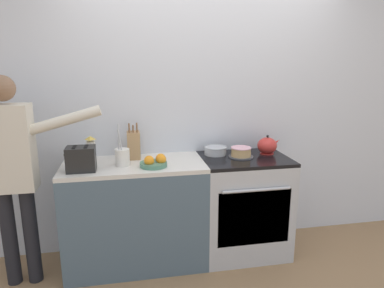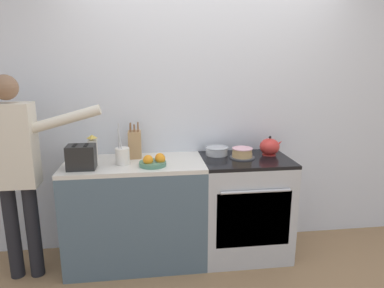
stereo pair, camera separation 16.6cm
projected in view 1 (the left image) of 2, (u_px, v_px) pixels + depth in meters
The scene contains 13 objects.
ground_plane at pixel (220, 271), 2.92m from camera, with size 16.00×16.00×0.00m, color #93704C.
wall_back at pixel (205, 111), 3.20m from camera, with size 8.00×0.04×2.60m.
counter_cabinet at pixel (136, 214), 2.97m from camera, with size 1.18×0.59×0.92m.
stove_range at pixel (243, 205), 3.15m from camera, with size 0.77×0.62×0.92m.
layer_cake at pixel (241, 152), 3.04m from camera, with size 0.22×0.22×0.09m.
tea_kettle at pixel (267, 146), 3.15m from camera, with size 0.22×0.18×0.18m.
mixing_bowl at pixel (215, 150), 3.13m from camera, with size 0.21×0.21×0.08m.
knife_block at pixel (134, 145), 2.98m from camera, with size 0.11×0.13×0.32m.
utensil_crock at pixel (122, 157), 2.79m from camera, with size 0.12×0.12×0.34m.
fruit_bowl at pixel (155, 162), 2.77m from camera, with size 0.22×0.22×0.10m.
toaster at pixel (81, 159), 2.64m from camera, with size 0.23×0.16×0.20m.
milk_carton at pixel (91, 149), 2.89m from camera, with size 0.07×0.07×0.22m.
person_baker at pixel (13, 165), 2.57m from camera, with size 0.93×0.20×1.66m.
Camera 1 is at (-0.72, -2.50, 1.74)m, focal length 32.00 mm.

